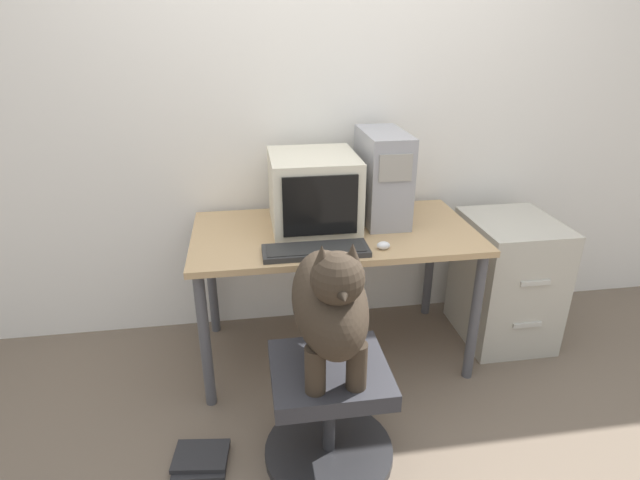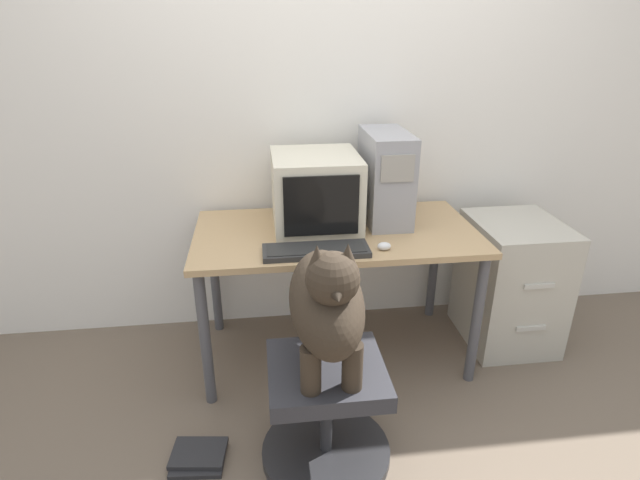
{
  "view_description": "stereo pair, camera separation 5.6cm",
  "coord_description": "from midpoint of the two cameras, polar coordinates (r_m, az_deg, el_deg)",
  "views": [
    {
      "loc": [
        -0.41,
        -1.85,
        1.65
      ],
      "look_at": [
        -0.12,
        0.06,
        0.8
      ],
      "focal_mm": 28.0,
      "sensor_mm": 36.0,
      "label": 1
    },
    {
      "loc": [
        -0.36,
        -1.86,
        1.65
      ],
      "look_at": [
        -0.12,
        0.06,
        0.8
      ],
      "focal_mm": 28.0,
      "sensor_mm": 36.0,
      "label": 2
    }
  ],
  "objects": [
    {
      "name": "computer_mouse",
      "position": [
        2.24,
        6.55,
        -0.62
      ],
      "size": [
        0.06,
        0.05,
        0.04
      ],
      "color": "silver",
      "rests_on": "desk"
    },
    {
      "name": "filing_cabinet",
      "position": [
        2.92,
        19.95,
        -4.3
      ],
      "size": [
        0.45,
        0.53,
        0.7
      ],
      "color": "#B7B2A3",
      "rests_on": "ground_plane"
    },
    {
      "name": "desk",
      "position": [
        2.47,
        0.96,
        -0.64
      ],
      "size": [
        1.37,
        0.71,
        0.72
      ],
      "color": "tan",
      "rests_on": "ground_plane"
    },
    {
      "name": "wall_back",
      "position": [
        2.69,
        -0.51,
        16.22
      ],
      "size": [
        8.0,
        0.05,
        2.6
      ],
      "color": "white",
      "rests_on": "ground_plane"
    },
    {
      "name": "crt_monitor",
      "position": [
        2.44,
        -1.42,
        5.63
      ],
      "size": [
        0.41,
        0.45,
        0.36
      ],
      "color": "beige",
      "rests_on": "desk"
    },
    {
      "name": "keyboard",
      "position": [
        2.19,
        -1.22,
        -1.2
      ],
      "size": [
        0.47,
        0.16,
        0.03
      ],
      "color": "#2D2D2D",
      "rests_on": "desk"
    },
    {
      "name": "dog",
      "position": [
        1.79,
        0.27,
        -7.05
      ],
      "size": [
        0.27,
        0.56,
        0.56
      ],
      "color": "#33281E",
      "rests_on": "office_chair"
    },
    {
      "name": "pc_tower",
      "position": [
        2.53,
        6.51,
        7.24
      ],
      "size": [
        0.21,
        0.42,
        0.45
      ],
      "color": "#99999E",
      "rests_on": "desk"
    },
    {
      "name": "ground_plane",
      "position": [
        2.51,
        2.29,
        -17.32
      ],
      "size": [
        12.0,
        12.0,
        0.0
      ],
      "primitive_type": "plane",
      "color": "#6B5B4C"
    },
    {
      "name": "book_stack_floor",
      "position": [
        2.27,
        -14.21,
        -23.13
      ],
      "size": [
        0.24,
        0.21,
        0.04
      ],
      "color": "#262628",
      "rests_on": "ground_plane"
    },
    {
      "name": "office_chair",
      "position": [
        2.09,
        0.24,
        -18.98
      ],
      "size": [
        0.53,
        0.53,
        0.45
      ],
      "color": "#262628",
      "rests_on": "ground_plane"
    }
  ]
}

